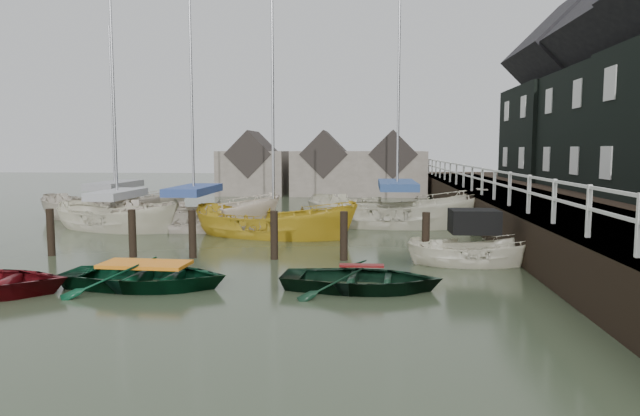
# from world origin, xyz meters

# --- Properties ---
(ground) EXTENTS (120.00, 120.00, 0.00)m
(ground) POSITION_xyz_m (0.00, 0.00, 0.00)
(ground) COLOR #2E3723
(ground) RESTS_ON ground
(pier) EXTENTS (3.04, 32.00, 2.70)m
(pier) POSITION_xyz_m (9.48, 10.00, 0.71)
(pier) COLOR black
(pier) RESTS_ON ground
(mooring_pilings) EXTENTS (13.72, 0.22, 1.80)m
(mooring_pilings) POSITION_xyz_m (-1.11, 3.00, 0.50)
(mooring_pilings) COLOR black
(mooring_pilings) RESTS_ON ground
(far_sheds) EXTENTS (14.00, 4.08, 4.39)m
(far_sheds) POSITION_xyz_m (0.83, 26.00, 1.86)
(far_sheds) COLOR #665B51
(far_sheds) RESTS_ON ground
(rowboat_green) EXTENTS (3.95, 2.92, 0.79)m
(rowboat_green) POSITION_xyz_m (-1.20, -0.56, 0.00)
(rowboat_green) COLOR #08311C
(rowboat_green) RESTS_ON ground
(rowboat_dkgreen) EXTENTS (3.78, 2.83, 0.75)m
(rowboat_dkgreen) POSITION_xyz_m (3.74, -0.35, 0.00)
(rowboat_dkgreen) COLOR black
(rowboat_dkgreen) RESTS_ON ground
(motorboat) EXTENTS (3.71, 1.47, 2.21)m
(motorboat) POSITION_xyz_m (6.80, 2.70, 0.12)
(motorboat) COLOR beige
(motorboat) RESTS_ON ground
(sailboat_a) EXTENTS (6.41, 4.30, 10.52)m
(sailboat_a) POSITION_xyz_m (-5.90, 8.48, 0.06)
(sailboat_a) COLOR silver
(sailboat_a) RESTS_ON ground
(sailboat_b) EXTENTS (6.89, 2.84, 11.51)m
(sailboat_b) POSITION_xyz_m (-2.91, 8.72, 0.06)
(sailboat_b) COLOR beige
(sailboat_b) RESTS_ON ground
(sailboat_c) EXTENTS (6.80, 4.07, 10.36)m
(sailboat_c) POSITION_xyz_m (0.47, 7.33, 0.01)
(sailboat_c) COLOR gold
(sailboat_c) RESTS_ON ground
(sailboat_d) EXTENTS (7.60, 3.38, 13.23)m
(sailboat_d) POSITION_xyz_m (5.08, 10.41, 0.06)
(sailboat_d) COLOR beige
(sailboat_d) RESTS_ON ground
(sailboat_e) EXTENTS (6.91, 3.56, 9.87)m
(sailboat_e) POSITION_xyz_m (-7.66, 12.15, 0.06)
(sailboat_e) COLOR #BBAFA0
(sailboat_e) RESTS_ON ground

